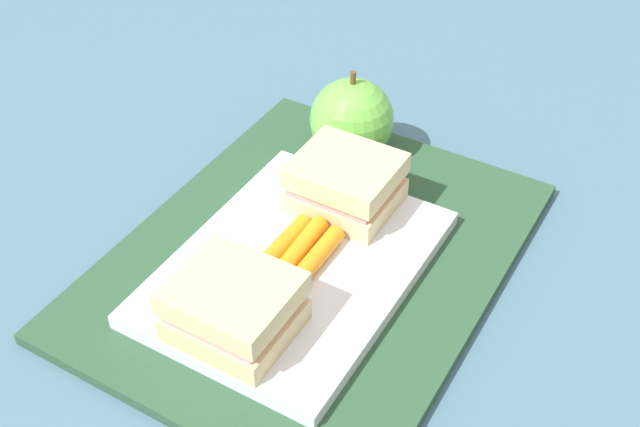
% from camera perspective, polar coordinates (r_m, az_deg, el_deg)
% --- Properties ---
extents(ground_plane, '(2.40, 2.40, 0.00)m').
position_cam_1_polar(ground_plane, '(0.64, -0.56, -3.46)').
color(ground_plane, '#42667A').
extents(lunchbag_mat, '(0.36, 0.28, 0.01)m').
position_cam_1_polar(lunchbag_mat, '(0.64, -0.57, -3.14)').
color(lunchbag_mat, '#284C33').
rests_on(lunchbag_mat, ground_plane).
extents(food_tray, '(0.23, 0.17, 0.01)m').
position_cam_1_polar(food_tray, '(0.62, -1.76, -3.79)').
color(food_tray, white).
rests_on(food_tray, lunchbag_mat).
extents(sandwich_half_left, '(0.07, 0.08, 0.04)m').
position_cam_1_polar(sandwich_half_left, '(0.55, -6.10, -6.59)').
color(sandwich_half_left, '#DBC189').
rests_on(sandwich_half_left, food_tray).
extents(sandwich_half_right, '(0.07, 0.08, 0.04)m').
position_cam_1_polar(sandwich_half_right, '(0.65, 1.81, 2.15)').
color(sandwich_half_right, '#DBC189').
rests_on(sandwich_half_right, food_tray).
extents(carrot_sticks_bundle, '(0.08, 0.04, 0.02)m').
position_cam_1_polar(carrot_sticks_bundle, '(0.61, -1.73, -2.95)').
color(carrot_sticks_bundle, orange).
rests_on(carrot_sticks_bundle, food_tray).
extents(apple, '(0.07, 0.07, 0.09)m').
position_cam_1_polar(apple, '(0.72, 2.26, 6.65)').
color(apple, '#66B742').
rests_on(apple, lunchbag_mat).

